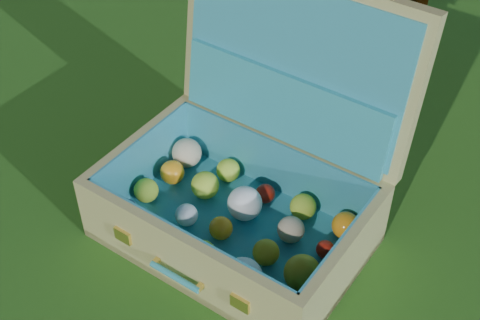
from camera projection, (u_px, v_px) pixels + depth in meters
name	position (u px, v px, depth m)	size (l,w,h in m)	color
ground	(260.00, 202.00, 1.85)	(60.00, 60.00, 0.00)	#215114
stray_ball	(138.00, 160.00, 1.93)	(0.07, 0.07, 0.07)	teal
suitcase	(253.00, 170.00, 1.69)	(0.82, 0.76, 0.63)	tan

